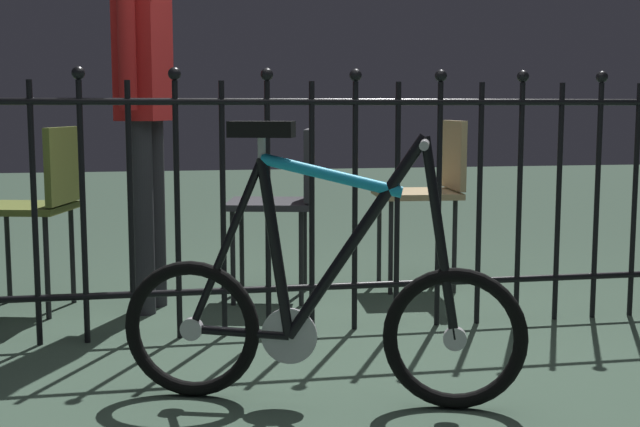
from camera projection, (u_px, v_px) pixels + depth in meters
name	position (u px, v px, depth m)	size (l,w,h in m)	color
ground_plane	(352.00, 375.00, 2.94)	(20.00, 20.00, 0.00)	#395040
iron_fence	(305.00, 195.00, 3.45)	(4.14, 0.07, 1.14)	black
bicycle	(320.00, 309.00, 2.64)	(1.23, 0.52, 0.89)	black
chair_tan	(431.00, 183.00, 4.34)	(0.44, 0.44, 0.87)	black
chair_charcoal	(285.00, 193.00, 4.08)	(0.48, 0.48, 0.83)	black
chair_olive	(40.00, 197.00, 3.82)	(0.48, 0.48, 0.84)	black
person_visitor	(144.00, 81.00, 3.78)	(0.27, 0.45, 1.74)	#2D2D33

